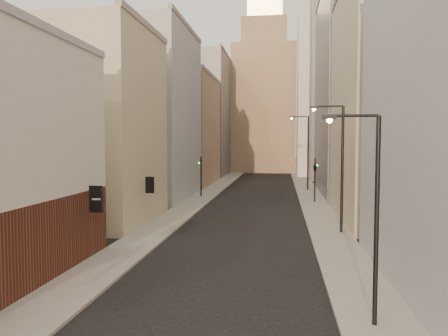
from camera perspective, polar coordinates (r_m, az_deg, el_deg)
sidewalk_left at (r=65.02m, az=-0.90°, el=-2.47°), size 3.00×140.00×0.15m
sidewalk_right at (r=64.44m, az=10.63°, el=-2.58°), size 3.00×140.00×0.15m
left_bldg_beige at (r=38.03m, az=-15.66°, el=5.16°), size 8.00×12.00×16.00m
left_bldg_grey at (r=53.21m, az=-8.88°, el=6.88°), size 8.00×16.00×20.00m
left_bldg_tan at (r=70.59m, az=-4.75°, el=4.84°), size 8.00×18.00×17.00m
left_bldg_wingrid at (r=90.37m, az=-2.07°, el=6.77°), size 8.00×20.00×24.00m
right_bldg_beige at (r=40.17m, az=20.74°, el=7.82°), size 8.00×16.00×20.00m
right_bldg_wingrid at (r=60.01m, az=16.36°, el=9.26°), size 8.00×20.00×26.00m
highrise at (r=90.28m, az=17.55°, el=15.37°), size 21.00×23.00×51.20m
clock_tower at (r=101.64m, az=5.28°, el=9.57°), size 14.00×14.00×44.90m
white_tower at (r=88.07m, az=12.24°, el=11.10°), size 8.00×8.00×41.50m
streetlamp_near at (r=16.55m, az=18.66°, el=-4.91°), size 2.04×0.24×7.76m
streetlamp_mid at (r=32.93m, az=14.77°, el=0.91°), size 2.46×0.62×9.43m
streetlamp_far at (r=61.02m, az=10.67°, el=2.55°), size 2.69×0.57×10.30m
traffic_light_left at (r=53.02m, az=-3.03°, el=-0.28°), size 0.53×0.40×5.00m
traffic_light_right at (r=49.04m, az=11.80°, el=-0.03°), size 0.69×0.69×5.00m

